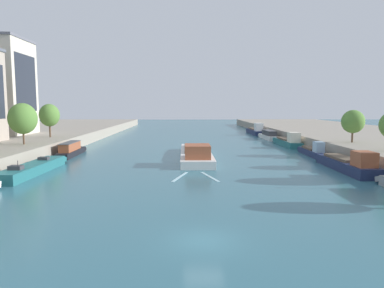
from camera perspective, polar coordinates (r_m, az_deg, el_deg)
The scene contains 16 objects.
ground_plane at distance 23.26m, azimuth 1.92°, elevation -15.36°, with size 400.00×400.00×0.00m, color #336675.
quay_left at distance 86.49m, azimuth -28.34°, elevation 0.58°, with size 36.00×170.00×2.41m, color gray.
quay_right at distance 87.61m, azimuth 27.39°, elevation 0.69°, with size 36.00×170.00×2.41m, color gray.
barge_midriver at distance 56.96m, azimuth 0.64°, elevation -1.51°, with size 4.87×23.19×3.02m.
wake_behind_barge at distance 42.81m, azimuth 0.45°, elevation -5.30°, with size 5.60×5.87×0.03m.
moored_boat_left_upstream at distance 49.26m, azimuth -24.20°, elevation -3.58°, with size 3.22×15.76×2.35m.
moored_boat_left_second at distance 64.06m, azimuth -18.98°, elevation -0.91°, with size 2.36×12.02×2.38m.
moored_boat_right_lone at distance 50.78m, azimuth 23.83°, elevation -2.92°, with size 3.02×14.65×3.12m.
moored_boat_right_far at distance 64.12m, azimuth 18.89°, elevation -1.07°, with size 2.29×10.82×2.72m.
moored_boat_right_gap_after at distance 78.12m, azimuth 15.23°, elevation 0.40°, with size 2.73×14.34×3.19m.
moored_boat_right_second at distance 92.90m, azimuth 12.27°, elevation 1.37°, with size 2.74×12.40×2.29m.
moored_boat_right_upstream at distance 108.63m, azimuth 10.22°, elevation 2.14°, with size 2.88×16.10×3.56m.
tree_left_far at distance 62.29m, azimuth -25.68°, elevation 3.71°, with size 4.43×4.43×6.57m.
tree_left_by_lamp at distance 74.39m, azimuth -22.05°, elevation 4.33°, with size 3.86×3.86×6.50m.
tree_right_third at distance 64.94m, azimuth 24.57°, elevation 3.31°, with size 3.75×3.75×5.45m.
building_left_tall at distance 86.47m, azimuth -28.56°, elevation 8.15°, with size 11.29×12.42×20.40m.
Camera 1 is at (-1.20, -21.60, 8.54)m, focal length 33.01 mm.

